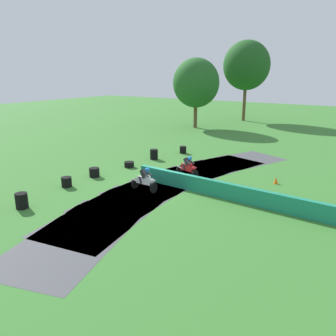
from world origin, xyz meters
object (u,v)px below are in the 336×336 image
object	(u,v)px
motorcycle_chase_white	(146,180)
traffic_cone	(276,180)
motorcycle_lead_red	(188,167)
tire_stack_far	(94,172)
tire_stack_extra_a	(67,182)
tire_stack_mid_b	(129,164)
tire_stack_near	(183,150)
tire_stack_mid_a	(154,154)
tire_stack_extra_b	(22,201)

from	to	relation	value
motorcycle_chase_white	traffic_cone	distance (m)	8.10
motorcycle_lead_red	tire_stack_far	world-z (taller)	motorcycle_lead_red
tire_stack_extra_a	traffic_cone	distance (m)	12.82
motorcycle_lead_red	tire_stack_mid_b	world-z (taller)	motorcycle_lead_red
tire_stack_near	motorcycle_chase_white	bearing A→B (deg)	-72.07
tire_stack_extra_a	motorcycle_chase_white	bearing A→B (deg)	25.20
motorcycle_lead_red	tire_stack_mid_a	xyz separation A→B (m)	(-4.59, 2.53, -0.26)
tire_stack_mid_a	traffic_cone	bearing A→B (deg)	-4.74
motorcycle_lead_red	motorcycle_chase_white	xyz separation A→B (m)	(-0.72, -3.72, -0.00)
motorcycle_lead_red	tire_stack_extra_b	bearing A→B (deg)	-115.30
motorcycle_chase_white	tire_stack_mid_b	xyz separation A→B (m)	(-4.04, 3.38, -0.46)
tire_stack_far	traffic_cone	bearing A→B (deg)	26.11
tire_stack_mid_a	tire_stack_mid_b	distance (m)	2.88
motorcycle_lead_red	motorcycle_chase_white	size ratio (longest dim) A/B	1.01
tire_stack_mid_b	traffic_cone	size ratio (longest dim) A/B	1.60
tire_stack_mid_b	traffic_cone	distance (m)	10.24
tire_stack_far	tire_stack_extra_a	distance (m)	2.38
tire_stack_extra_b	tire_stack_extra_a	bearing A→B (deg)	101.87
tire_stack_extra_a	motorcycle_lead_red	bearing A→B (deg)	48.48
tire_stack_far	tire_stack_near	bearing A→B (deg)	80.79
tire_stack_near	tire_stack_extra_b	distance (m)	14.88
tire_stack_mid_b	traffic_cone	bearing A→B (deg)	11.56
motorcycle_lead_red	tire_stack_near	world-z (taller)	motorcycle_lead_red
tire_stack_near	tire_stack_extra_b	world-z (taller)	tire_stack_extra_b
tire_stack_mid_b	motorcycle_lead_red	bearing A→B (deg)	4.08
tire_stack_mid_a	tire_stack_mid_b	world-z (taller)	tire_stack_mid_a
motorcycle_chase_white	tire_stack_extra_a	size ratio (longest dim) A/B	2.76
motorcycle_chase_white	tire_stack_mid_a	world-z (taller)	motorcycle_chase_white
tire_stack_near	traffic_cone	distance (m)	9.79
tire_stack_near	tire_stack_mid_b	distance (m)	6.01
tire_stack_mid_a	tire_stack_extra_a	world-z (taller)	tire_stack_mid_a
tire_stack_near	motorcycle_lead_red	bearing A→B (deg)	-56.22
tire_stack_extra_a	tire_stack_mid_b	bearing A→B (deg)	86.21
tire_stack_mid_b	tire_stack_extra_a	world-z (taller)	tire_stack_extra_a
tire_stack_near	tire_stack_extra_b	bearing A→B (deg)	-92.54
tire_stack_mid_a	traffic_cone	distance (m)	9.89
tire_stack_extra_a	tire_stack_near	bearing A→B (deg)	83.00
motorcycle_lead_red	tire_stack_far	bearing A→B (deg)	-146.67
tire_stack_mid_b	tire_stack_far	world-z (taller)	tire_stack_far
tire_stack_far	tire_stack_extra_a	size ratio (longest dim) A/B	1.09
motorcycle_lead_red	traffic_cone	size ratio (longest dim) A/B	3.89
tire_stack_near	tire_stack_extra_a	xyz separation A→B (m)	(-1.39, -11.36, 0.00)
traffic_cone	motorcycle_chase_white	bearing A→B (deg)	-137.82
tire_stack_mid_b	tire_stack_far	size ratio (longest dim) A/B	1.06
motorcycle_lead_red	motorcycle_chase_white	distance (m)	3.79
motorcycle_chase_white	motorcycle_lead_red	bearing A→B (deg)	78.98
tire_stack_near	traffic_cone	size ratio (longest dim) A/B	1.36
tire_stack_near	tire_stack_mid_a	bearing A→B (deg)	-105.78
tire_stack_extra_a	tire_stack_extra_b	world-z (taller)	tire_stack_extra_b
tire_stack_extra_a	traffic_cone	size ratio (longest dim) A/B	1.39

